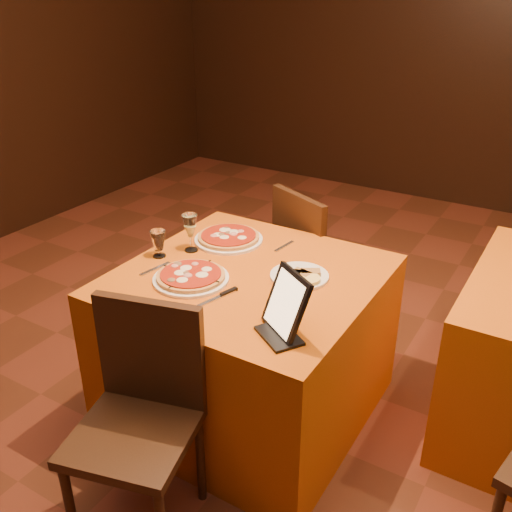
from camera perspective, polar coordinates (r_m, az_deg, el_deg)
The scene contains 14 objects.
floor at distance 2.88m, azimuth 1.54°, elevation -16.34°, with size 6.00×7.00×0.01m, color #5E2D19.
wall_back at distance 5.48m, azimuth 21.23°, elevation 18.83°, with size 6.00×0.01×2.80m, color black.
main_table at distance 2.74m, azimuth -0.69°, elevation -8.75°, with size 1.10×1.10×0.75m, color #B7510B.
chair_main_near at distance 2.20m, azimuth -12.22°, elevation -17.08°, with size 0.40×0.40×0.91m, color black, non-canonical shape.
chair_main_far at distance 3.31m, azimuth 6.65°, elevation -0.70°, with size 0.41×0.41×0.91m, color #311C0F, non-canonical shape.
pizza_near at distance 2.50m, azimuth -6.53°, elevation -2.12°, with size 0.33×0.33×0.03m.
pizza_far at distance 2.86m, azimuth -2.76°, elevation 1.80°, with size 0.34×0.34×0.03m.
cutlet_dish at distance 2.52m, azimuth 4.36°, elevation -1.88°, with size 0.26×0.26×0.03m.
wine_glass at distance 2.74m, azimuth -6.58°, elevation 2.35°, with size 0.07×0.07×0.19m, color #C6CD74, non-canonical shape.
water_glass at distance 2.71m, azimuth -9.72°, elevation 1.20°, with size 0.07×0.07×0.13m, color silver, non-canonical shape.
tablet at distance 2.09m, azimuth 3.04°, elevation -4.71°, with size 0.21×0.02×0.24m, color black.
knife at distance 2.35m, azimuth -4.32°, elevation -4.39°, with size 0.24×0.02×0.01m, color silver.
fork_near at distance 2.62m, azimuth -10.05°, elevation -1.27°, with size 0.17×0.02×0.01m, color #B5B5BC.
fork_far at distance 2.80m, azimuth 2.84°, elevation 0.98°, with size 0.15×0.02×0.01m, color #B1B3B8.
Camera 1 is at (1.03, -1.86, 1.94)m, focal length 40.00 mm.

